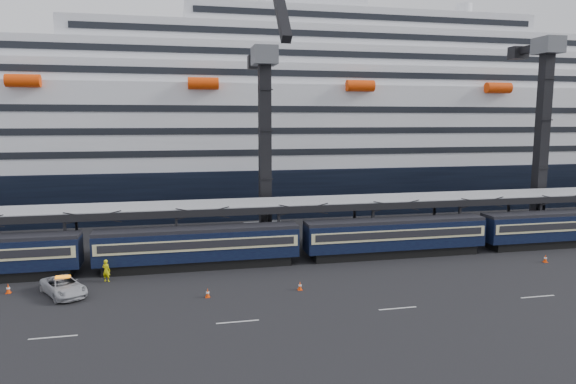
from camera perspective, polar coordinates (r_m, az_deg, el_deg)
name	(u,v)px	position (r m, az deg, el deg)	size (l,w,h in m)	color
ground	(526,280)	(50.41, 24.96, -8.85)	(260.00, 260.00, 0.00)	black
train	(425,234)	(55.59, 14.98, -4.50)	(133.05, 3.00, 4.05)	black
canopy	(447,198)	(60.71, 17.26, -0.63)	(130.00, 6.25, 5.53)	gray
cruise_ship	(347,130)	(88.92, 6.55, 6.88)	(214.09, 28.84, 34.00)	black
crane_dark_near	(266,139)	(57.59, -2.51, 5.96)	(4.50, 17.75, 35.08)	#4D5055
crane_dark_mid	(545,125)	(71.55, 26.66, 6.66)	(4.50, 18.24, 39.64)	#4D5055
pickup_truck	(63,287)	(45.52, -23.68, -9.60)	(2.42, 5.24, 1.46)	#A7A9AE
worker	(106,271)	(47.81, -19.55, -8.22)	(0.72, 0.47, 1.97)	#D5CE0B
traffic_cone_a	(8,288)	(48.09, -28.65, -9.39)	(0.41, 0.41, 0.81)	#EF3D07
traffic_cone_b	(300,286)	(43.16, 1.33, -10.36)	(0.37, 0.37, 0.75)	#EF3D07
traffic_cone_c	(208,293)	(41.95, -8.92, -11.01)	(0.37, 0.37, 0.74)	#EF3D07
traffic_cone_d	(545,258)	(57.16, 26.68, -6.60)	(0.41, 0.41, 0.81)	#EF3D07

